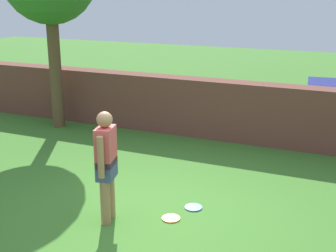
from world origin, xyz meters
TOP-DOWN VIEW (x-y plane):
  - ground_plane at (0.00, 0.00)m, footprint 40.00×40.00m
  - brick_wall at (-1.50, 3.98)m, footprint 13.35×0.50m
  - person at (-0.44, -0.37)m, footprint 0.30×0.53m
  - frisbee_orange at (0.37, 0.03)m, footprint 0.27×0.27m
  - frisbee_blue at (0.54, 0.49)m, footprint 0.27×0.27m

SIDE VIEW (x-z plane):
  - ground_plane at x=0.00m, z-range 0.00..0.00m
  - frisbee_orange at x=0.37m, z-range 0.00..0.02m
  - frisbee_blue at x=0.54m, z-range 0.00..0.02m
  - brick_wall at x=-1.50m, z-range 0.00..1.29m
  - person at x=-0.44m, z-range 0.09..1.71m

